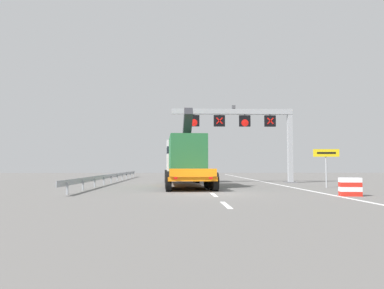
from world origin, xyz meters
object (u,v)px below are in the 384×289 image
at_px(overhead_lane_gantry, 248,123).
at_px(crash_barrier_striped, 350,187).
at_px(exit_sign_yellow, 326,158).
at_px(heavy_haul_truck_orange, 184,159).

distance_m(overhead_lane_gantry, crash_barrier_striped, 15.13).
bearing_deg(exit_sign_yellow, crash_barrier_striped, -102.48).
bearing_deg(crash_barrier_striped, heavy_haul_truck_orange, 126.06).
xyz_separation_m(heavy_haul_truck_orange, exit_sign_yellow, (9.50, -4.04, 0.02)).
xyz_separation_m(overhead_lane_gantry, exit_sign_yellow, (3.99, -7.28, -3.11)).
distance_m(overhead_lane_gantry, heavy_haul_truck_orange, 7.11).
distance_m(heavy_haul_truck_orange, exit_sign_yellow, 10.32).
bearing_deg(exit_sign_yellow, overhead_lane_gantry, 118.76).
height_order(overhead_lane_gantry, heavy_haul_truck_orange, overhead_lane_gantry).
height_order(heavy_haul_truck_orange, crash_barrier_striped, heavy_haul_truck_orange).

